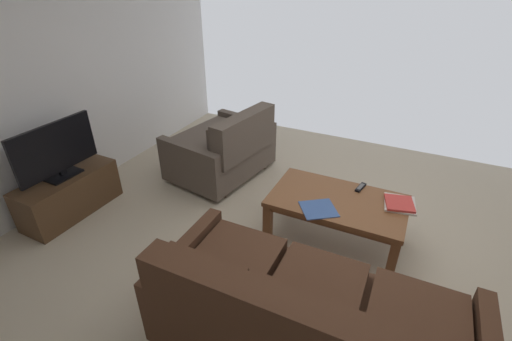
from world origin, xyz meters
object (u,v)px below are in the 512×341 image
loveseat_near (224,149)px  tv_stand (69,194)px  tv_remote (361,187)px  coffee_table (337,205)px  flat_tv (56,150)px  book_stack (400,204)px  sofa_main (307,322)px  loose_magazine (319,209)px

loveseat_near → tv_stand: bearing=52.5°
loveseat_near → tv_remote: 1.68m
tv_remote → tv_stand: bearing=20.0°
coffee_table → flat_tv: 2.64m
loveseat_near → book_stack: bearing=166.1°
sofa_main → coffee_table: (0.13, -1.19, 0.05)m
tv_stand → loose_magazine: (-2.42, -0.50, 0.26)m
tv_stand → flat_tv: size_ratio=1.17×
book_stack → tv_remote: size_ratio=1.89×
loveseat_near → tv_stand: loveseat_near is taller
flat_tv → book_stack: size_ratio=2.63×
sofa_main → flat_tv: bearing=-10.3°
tv_stand → loose_magazine: 2.48m
loveseat_near → coffee_table: 1.62m
flat_tv → loveseat_near: bearing=-127.5°
loose_magazine → tv_remote: bearing=117.4°
flat_tv → coffee_table: bearing=-164.2°
tv_stand → sofa_main: bearing=169.8°
book_stack → loose_magazine: size_ratio=1.14×
book_stack → tv_remote: book_stack is taller
sofa_main → loveseat_near: (1.63, -1.82, -0.00)m
loose_magazine → tv_stand: bearing=-113.7°
tv_remote → loose_magazine: 0.53m
tv_stand → loose_magazine: size_ratio=3.52×
coffee_table → book_stack: size_ratio=3.65×
flat_tv → book_stack: flat_tv is taller
coffee_table → book_stack: (-0.49, -0.13, 0.08)m
loveseat_near → flat_tv: size_ratio=1.53×
loveseat_near → coffee_table: loveseat_near is taller
coffee_table → loose_magazine: loose_magazine is taller
loose_magazine → coffee_table: bearing=118.8°
book_stack → loose_magazine: (0.59, 0.35, -0.01)m
flat_tv → tv_remote: flat_tv is taller
sofa_main → tv_remote: 1.46m
coffee_table → flat_tv: (2.52, 0.71, 0.31)m
sofa_main → tv_remote: sofa_main is taller
tv_stand → book_stack: book_stack is taller
loveseat_near → book_stack: (-1.98, 0.49, 0.13)m
flat_tv → book_stack: (-3.01, -0.84, -0.22)m
tv_stand → flat_tv: 0.49m
coffee_table → tv_remote: 0.30m
tv_stand → book_stack: size_ratio=3.08×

